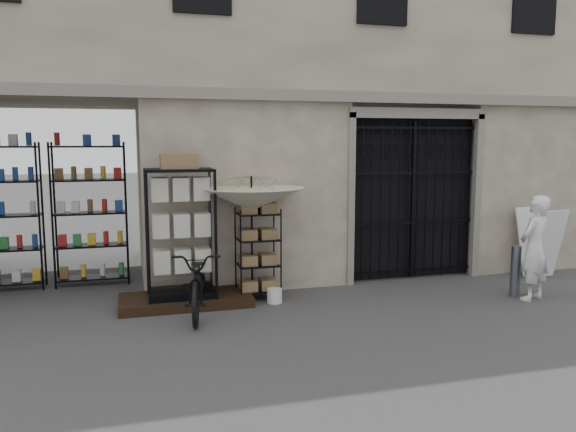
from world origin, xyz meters
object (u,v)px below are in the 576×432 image
object	(u,v)px
bicycle	(200,314)
steel_bollard	(515,271)
shopkeeper	(531,299)
white_bucket	(275,296)
easel_sign	(540,243)
wire_rack	(258,255)
display_cabinet	(181,240)
market_umbrella	(251,193)

from	to	relation	value
bicycle	steel_bollard	size ratio (longest dim) A/B	2.24
bicycle	shopkeeper	bearing A→B (deg)	2.86
white_bucket	easel_sign	size ratio (longest dim) A/B	0.18
wire_rack	bicycle	world-z (taller)	wire_rack
display_cabinet	steel_bollard	distance (m)	5.38
display_cabinet	easel_sign	world-z (taller)	display_cabinet
shopkeeper	easel_sign	bearing A→B (deg)	-158.20
display_cabinet	wire_rack	world-z (taller)	display_cabinet
wire_rack	easel_sign	size ratio (longest dim) A/B	1.15
wire_rack	market_umbrella	xyz separation A→B (m)	(-0.10, -0.02, 0.99)
display_cabinet	easel_sign	xyz separation A→B (m)	(6.54, 0.05, -0.37)
white_bucket	bicycle	bearing A→B (deg)	-167.46
bicycle	market_umbrella	bearing A→B (deg)	41.77
steel_bollard	market_umbrella	bearing A→B (deg)	166.46
steel_bollard	bicycle	bearing A→B (deg)	174.99
wire_rack	white_bucket	size ratio (longest dim) A/B	6.26
display_cabinet	white_bucket	xyz separation A→B (m)	(1.40, -0.21, -0.92)
display_cabinet	steel_bollard	bearing A→B (deg)	-25.28
shopkeeper	easel_sign	distance (m)	1.77
wire_rack	market_umbrella	world-z (taller)	market_umbrella
bicycle	easel_sign	size ratio (longest dim) A/B	1.47
display_cabinet	easel_sign	bearing A→B (deg)	-14.88
display_cabinet	white_bucket	size ratio (longest dim) A/B	9.07
white_bucket	bicycle	world-z (taller)	bicycle
white_bucket	steel_bollard	bearing A→B (deg)	-10.42
bicycle	easel_sign	distance (m)	6.39
wire_rack	shopkeeper	xyz separation A→B (m)	(4.20, -1.25, -0.72)
wire_rack	white_bucket	bearing A→B (deg)	-74.42
display_cabinet	steel_bollard	size ratio (longest dim) A/B	2.54
steel_bollard	easel_sign	xyz separation A→B (m)	(1.27, 0.98, 0.24)
white_bucket	shopkeeper	size ratio (longest dim) A/B	0.14
display_cabinet	wire_rack	distance (m)	1.26
easel_sign	wire_rack	bearing A→B (deg)	168.90
white_bucket	market_umbrella	bearing A→B (deg)	135.22
white_bucket	bicycle	distance (m)	1.23
display_cabinet	wire_rack	size ratio (longest dim) A/B	1.45
bicycle	display_cabinet	bearing A→B (deg)	123.53
wire_rack	shopkeeper	world-z (taller)	wire_rack
easel_sign	white_bucket	bearing A→B (deg)	172.35
display_cabinet	market_umbrella	xyz separation A→B (m)	(1.11, 0.08, 0.68)
shopkeeper	wire_rack	bearing A→B (deg)	-41.71
display_cabinet	bicycle	bearing A→B (deg)	-82.03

